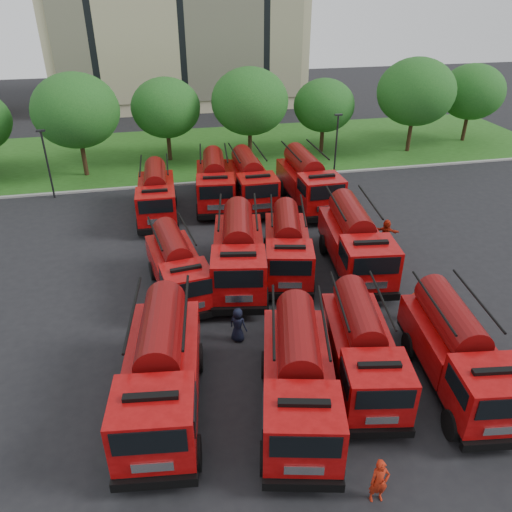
{
  "coord_description": "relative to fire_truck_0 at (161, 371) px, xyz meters",
  "views": [
    {
      "loc": [
        -2.44,
        -19.84,
        14.51
      ],
      "look_at": [
        2.24,
        2.22,
        1.8
      ],
      "focal_mm": 35.0,
      "sensor_mm": 36.0,
      "label": 1
    }
  ],
  "objects": [
    {
      "name": "ground",
      "position": [
        2.97,
        5.47,
        -1.78
      ],
      "size": [
        140.0,
        140.0,
        0.0
      ],
      "primitive_type": "plane",
      "color": "black",
      "rests_on": "ground"
    },
    {
      "name": "lawn",
      "position": [
        2.97,
        31.47,
        -1.72
      ],
      "size": [
        70.0,
        16.0,
        0.12
      ],
      "primitive_type": "cube",
      "color": "#1C4512",
      "rests_on": "ground"
    },
    {
      "name": "curb",
      "position": [
        2.97,
        23.37,
        -1.71
      ],
      "size": [
        70.0,
        0.3,
        0.14
      ],
      "primitive_type": "cube",
      "color": "gray",
      "rests_on": "ground"
    },
    {
      "name": "tree_2",
      "position": [
        -5.03,
        26.97,
        3.57
      ],
      "size": [
        6.72,
        6.72,
        8.22
      ],
      "color": "#382314",
      "rests_on": "ground"
    },
    {
      "name": "tree_3",
      "position": [
        1.97,
        29.47,
        2.9
      ],
      "size": [
        5.88,
        5.88,
        7.19
      ],
      "color": "#382314",
      "rests_on": "ground"
    },
    {
      "name": "tree_4",
      "position": [
        8.97,
        27.97,
        3.44
      ],
      "size": [
        6.55,
        6.55,
        8.01
      ],
      "color": "#382314",
      "rests_on": "ground"
    },
    {
      "name": "tree_5",
      "position": [
        15.97,
        28.97,
        2.57
      ],
      "size": [
        5.46,
        5.46,
        6.68
      ],
      "color": "#382314",
      "rests_on": "ground"
    },
    {
      "name": "tree_6",
      "position": [
        23.97,
        27.47,
        3.71
      ],
      "size": [
        6.89,
        6.89,
        8.42
      ],
      "color": "#382314",
      "rests_on": "ground"
    },
    {
      "name": "tree_7",
      "position": [
        30.97,
        29.47,
        3.04
      ],
      "size": [
        6.05,
        6.05,
        7.39
      ],
      "color": "#382314",
      "rests_on": "ground"
    },
    {
      "name": "lamp_post_0",
      "position": [
        -7.03,
        22.67,
        1.11
      ],
      "size": [
        0.6,
        0.25,
        5.11
      ],
      "color": "black",
      "rests_on": "ground"
    },
    {
      "name": "lamp_post_1",
      "position": [
        14.97,
        22.67,
        1.11
      ],
      "size": [
        0.6,
        0.25,
        5.11
      ],
      "color": "black",
      "rests_on": "ground"
    },
    {
      "name": "fire_truck_0",
      "position": [
        0.0,
        0.0,
        0.0
      ],
      "size": [
        3.63,
        8.05,
        3.54
      ],
      "rotation": [
        0.0,
        0.0,
        -0.12
      ],
      "color": "black",
      "rests_on": "ground"
    },
    {
      "name": "fire_truck_1",
      "position": [
        4.9,
        -1.28,
        -0.09
      ],
      "size": [
        4.15,
        7.78,
        3.37
      ],
      "rotation": [
        0.0,
        0.0,
        -0.23
      ],
      "color": "black",
      "rests_on": "ground"
    },
    {
      "name": "fire_truck_2",
      "position": [
        7.89,
        -0.08,
        -0.21
      ],
      "size": [
        3.53,
        7.15,
        3.12
      ],
      "rotation": [
        0.0,
        0.0,
        -0.18
      ],
      "color": "black",
      "rests_on": "ground"
    },
    {
      "name": "fire_truck_3",
      "position": [
        11.45,
        -1.19,
        -0.14
      ],
      "size": [
        3.41,
        7.45,
        3.27
      ],
      "rotation": [
        0.0,
        0.0,
        -0.13
      ],
      "color": "black",
      "rests_on": "ground"
    },
    {
      "name": "fire_truck_4",
      "position": [
        1.16,
        8.0,
        -0.27
      ],
      "size": [
        3.18,
        6.86,
        3.01
      ],
      "rotation": [
        0.0,
        0.0,
        0.14
      ],
      "color": "black",
      "rests_on": "ground"
    },
    {
      "name": "fire_truck_5",
      "position": [
        4.42,
        8.41,
        -0.02
      ],
      "size": [
        3.92,
        8.01,
        3.49
      ],
      "rotation": [
        0.0,
        0.0,
        -0.17
      ],
      "color": "black",
      "rests_on": "ground"
    },
    {
      "name": "fire_truck_6",
      "position": [
        7.22,
        8.86,
        -0.19
      ],
      "size": [
        3.84,
        7.3,
        3.17
      ],
      "rotation": [
        0.0,
        0.0,
        -0.22
      ],
      "color": "black",
      "rests_on": "ground"
    },
    {
      "name": "fire_truck_7",
      "position": [
        10.9,
        8.23,
        -0.01
      ],
      "size": [
        3.61,
        8.0,
        3.52
      ],
      "rotation": [
        0.0,
        0.0,
        -0.12
      ],
      "color": "black",
      "rests_on": "ground"
    },
    {
      "name": "fire_truck_8",
      "position": [
        0.46,
        17.73,
        -0.15
      ],
      "size": [
        2.82,
        7.23,
        3.25
      ],
      "rotation": [
        0.0,
        0.0,
        -0.03
      ],
      "color": "black",
      "rests_on": "ground"
    },
    {
      "name": "fire_truck_9",
      "position": [
        4.62,
        19.12,
        -0.1
      ],
      "size": [
        3.31,
        7.57,
        3.34
      ],
      "rotation": [
        0.0,
        0.0,
        -0.11
      ],
      "color": "black",
      "rests_on": "ground"
    },
    {
      "name": "fire_truck_10",
      "position": [
        7.13,
        18.72,
        -0.08
      ],
      "size": [
        2.79,
        7.47,
        3.39
      ],
      "rotation": [
        0.0,
        0.0,
        0.01
      ],
      "color": "black",
      "rests_on": "ground"
    },
    {
      "name": "fire_truck_11",
      "position": [
        11.1,
        17.56,
        0.02
      ],
      "size": [
        3.03,
        7.93,
        3.58
      ],
      "rotation": [
        0.0,
        0.0,
        0.02
      ],
      "color": "black",
      "rests_on": "ground"
    },
    {
      "name": "firefighter_0",
      "position": [
        6.34,
        -5.37,
        -1.78
      ],
      "size": [
        0.65,
        0.49,
        1.71
      ],
      "primitive_type": "imported",
      "rotation": [
        0.0,
        0.0,
        -0.05
      ],
      "color": "#A21E0C",
      "rests_on": "ground"
    },
    {
      "name": "firefighter_3",
      "position": [
        11.93,
        3.1,
        -1.78
      ],
      "size": [
        1.07,
        1.03,
        1.51
      ],
      "primitive_type": "imported",
      "rotation": [
        0.0,
        0.0,
        3.86
      ],
      "color": "#A21E0C",
      "rests_on": "ground"
    },
    {
      "name": "firefighter_4",
      "position": [
        3.46,
        3.36,
        -1.78
      ],
      "size": [
        0.99,
        0.94,
        1.7
      ],
      "primitive_type": "imported",
      "rotation": [
        0.0,
        0.0,
        2.47
      ],
      "color": "black",
      "rests_on": "ground"
    },
    {
      "name": "firefighter_5",
      "position": [
        13.95,
        10.6,
        -1.78
      ],
      "size": [
        1.68,
        1.34,
        1.67
      ],
      "primitive_type": "imported",
      "rotation": [
        0.0,
        0.0,
        2.63
      ],
      "color": "#A21E0C",
      "rests_on": "ground"
    }
  ]
}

